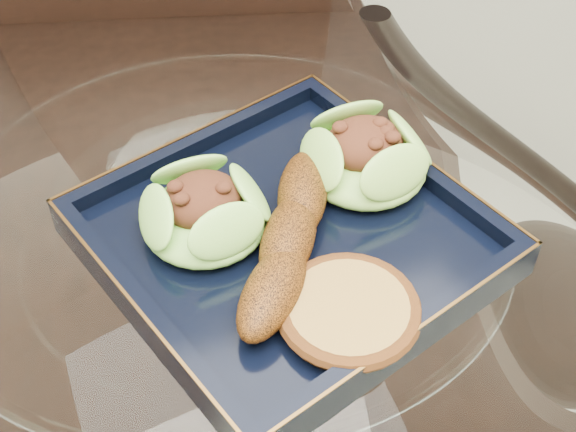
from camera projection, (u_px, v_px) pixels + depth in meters
name	position (u px, v px, depth m)	size (l,w,h in m)	color
dining_table	(237.00, 377.00, 0.75)	(1.13, 1.13, 0.77)	white
dining_chair	(170.00, 158.00, 1.00)	(0.57, 0.57, 1.02)	black
navy_plate	(288.00, 243.00, 0.63)	(0.27, 0.27, 0.02)	black
lettuce_wrap_left	(205.00, 215.00, 0.61)	(0.10, 0.10, 0.04)	#5DAD32
lettuce_wrap_right	(365.00, 159.00, 0.66)	(0.10, 0.10, 0.04)	#69AA31
roasted_plantain	(288.00, 239.00, 0.59)	(0.18, 0.04, 0.03)	#65340A
crumb_patty	(349.00, 312.00, 0.56)	(0.09, 0.09, 0.02)	#A67E37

